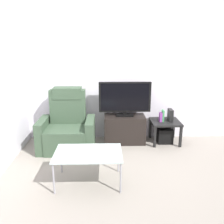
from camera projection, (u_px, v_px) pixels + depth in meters
The scene contains 12 objects.
ground_plane at pixel (126, 162), 3.92m from camera, with size 6.40×6.40×0.00m, color gray.
wall_back at pixel (122, 73), 4.66m from camera, with size 6.40×0.06×2.60m, color silver.
tv_stand at pixel (124, 129), 4.67m from camera, with size 0.77×0.44×0.52m.
television at pixel (125, 98), 4.52m from camera, with size 0.97×0.20×0.65m.
recliner_armchair at pixel (67, 128), 4.38m from camera, with size 0.98×0.78×1.08m.
side_table at pixel (165, 124), 4.62m from camera, with size 0.54×0.54×0.43m.
subwoofer_box at pixel (164, 135), 4.68m from camera, with size 0.28×0.28×0.28m, color black.
book_leftmost at pixel (161, 117), 4.56m from camera, with size 0.05×0.11×0.17m, color purple.
book_middle at pixel (163, 116), 4.55m from camera, with size 0.03×0.10×0.22m, color #388C4C.
game_console at pixel (170, 115), 4.59m from camera, with size 0.07×0.20×0.23m, color black.
coffee_table at pixel (88, 154), 3.25m from camera, with size 0.90×0.60×0.44m.
cell_phone at pixel (85, 150), 3.30m from camera, with size 0.07×0.15×0.01m, color #B7B7BC.
Camera 1 is at (-0.32, -3.55, 1.83)m, focal length 38.88 mm.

